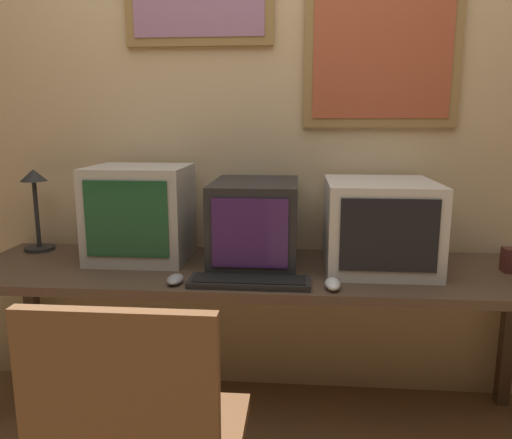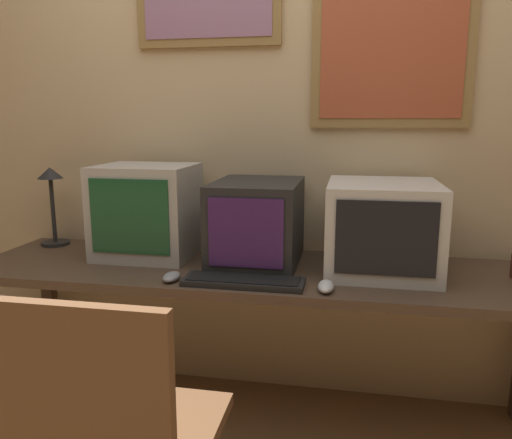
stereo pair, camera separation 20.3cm
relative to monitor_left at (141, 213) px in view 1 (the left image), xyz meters
The scene contains 9 objects.
wall_back 0.70m from the monitor_left, 28.41° to the left, with size 8.00×0.08×2.60m.
desk 0.59m from the monitor_left, 11.06° to the right, with size 2.40×0.64×0.72m.
monitor_left is the anchor object (origin of this frame).
monitor_center 0.51m from the monitor_left, ahead, with size 0.35×0.48×0.35m.
monitor_right 1.02m from the monitor_left, ahead, with size 0.44×0.48×0.36m.
keyboard_main 0.63m from the monitor_left, 32.31° to the right, with size 0.45×0.14×0.03m.
mouse_near_keyboard 0.90m from the monitor_left, 22.61° to the right, with size 0.06×0.11×0.04m.
mouse_far_corner 0.44m from the monitor_left, 55.08° to the right, with size 0.06×0.11×0.03m.
desk_lamp 0.54m from the monitor_left, 169.35° to the left, with size 0.14×0.14×0.38m.
Camera 1 is at (0.17, -1.11, 1.33)m, focal length 35.00 mm.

